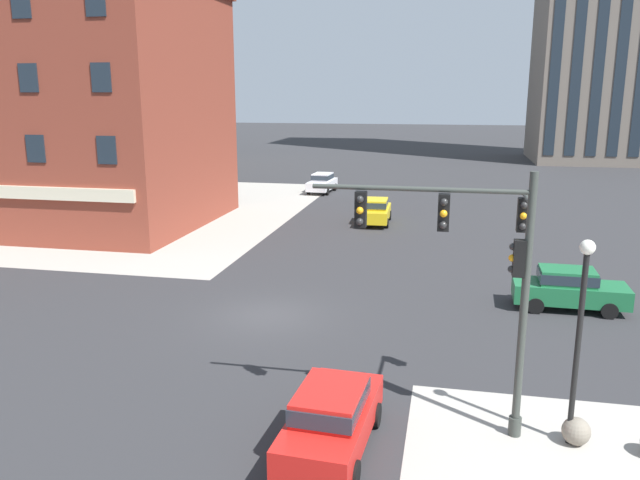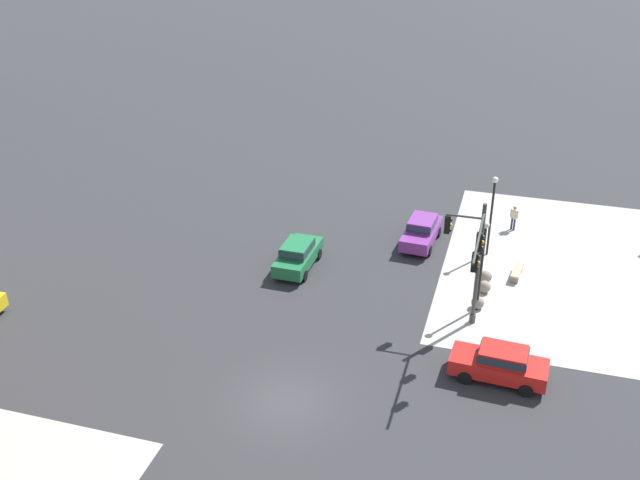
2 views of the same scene
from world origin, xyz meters
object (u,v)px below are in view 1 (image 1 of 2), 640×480
bollard_sphere_curb_a (576,431)px  car_main_southbound_near (376,210)px  traffic_signal_main (485,263)px  street_lamp_corner_near (580,319)px  car_main_northbound_near (331,416)px  car_cross_westbound (322,182)px  car_cross_eastbound (569,287)px

bollard_sphere_curb_a → car_main_southbound_near: 27.35m
traffic_signal_main → street_lamp_corner_near: bearing=-7.9°
traffic_signal_main → car_main_southbound_near: 26.63m
car_main_northbound_near → car_main_southbound_near: bearing=94.6°
car_main_northbound_near → car_main_southbound_near: 27.72m
car_main_northbound_near → traffic_signal_main: bearing=28.1°
traffic_signal_main → car_main_southbound_near: size_ratio=1.52×
car_main_northbound_near → car_cross_westbound: (-8.49, 40.29, 0.00)m
car_cross_eastbound → car_cross_westbound: 32.36m
street_lamp_corner_near → traffic_signal_main: bearing=172.1°
car_main_southbound_near → car_main_northbound_near: bearing=-85.4°
street_lamp_corner_near → car_cross_eastbound: 10.97m
car_cross_westbound → street_lamp_corner_near: bearing=-69.8°
car_main_northbound_near → car_cross_eastbound: size_ratio=1.01×
bollard_sphere_curb_a → street_lamp_corner_near: street_lamp_corner_near is taller
car_main_northbound_near → car_main_southbound_near: same height
bollard_sphere_curb_a → car_main_southbound_near: size_ratio=0.16×
traffic_signal_main → car_cross_westbound: traffic_signal_main is taller
car_main_northbound_near → car_cross_westbound: same height
car_main_northbound_near → street_lamp_corner_near: bearing=15.0°
traffic_signal_main → car_cross_westbound: bearing=107.3°
car_main_southbound_near → car_cross_eastbound: bearing=-58.1°
car_main_northbound_near → car_main_southbound_near: size_ratio=1.01×
bollard_sphere_curb_a → traffic_signal_main: bearing=172.2°
traffic_signal_main → bollard_sphere_curb_a: 4.77m
traffic_signal_main → street_lamp_corner_near: 2.57m
car_cross_westbound → bollard_sphere_curb_a: bearing=-69.6°
traffic_signal_main → bollard_sphere_curb_a: (2.43, -0.33, -4.09)m
bollard_sphere_curb_a → street_lamp_corner_near: bearing=173.5°
car_main_southbound_near → street_lamp_corner_near: bearing=-73.0°
street_lamp_corner_near → bollard_sphere_curb_a: bearing=-6.5°
car_main_southbound_near → car_cross_eastbound: same height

